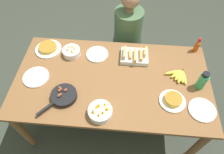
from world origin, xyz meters
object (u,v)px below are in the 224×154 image
frittata_plate_side (173,100)px  water_bottle (202,81)px  melon_tray (134,56)px  frittata_plate_center (48,48)px  banana_bunch (180,75)px  person_figure (127,42)px  skillet (63,96)px  empty_plate_far_left (202,110)px  empty_plate_far_right (36,77)px  fruit_bowl_mango (100,112)px  empty_plate_near_front (97,54)px  fruit_bowl_citrus (72,52)px  hot_sauce_bottle (197,46)px

frittata_plate_side → water_bottle: bearing=34.5°
melon_tray → frittata_plate_center: melon_tray is taller
banana_bunch → person_figure: size_ratio=0.17×
skillet → melon_tray: bearing=170.8°
frittata_plate_side → empty_plate_far_left: bearing=-15.0°
empty_plate_far_right → water_bottle: 1.52m
skillet → water_bottle: size_ratio=1.64×
empty_plate_far_right → fruit_bowl_mango: (0.65, -0.32, 0.03)m
skillet → frittata_plate_side: 0.95m
skillet → empty_plate_far_right: bearing=-81.0°
frittata_plate_center → empty_plate_near_front: frittata_plate_center is taller
empty_plate_near_front → empty_plate_far_left: (0.96, -0.55, -0.00)m
skillet → person_figure: person_figure is taller
fruit_bowl_mango → fruit_bowl_citrus: 0.74m
empty_plate_far_left → fruit_bowl_mango: 0.86m
hot_sauce_bottle → fruit_bowl_citrus: bearing=-172.7°
frittata_plate_center → water_bottle: size_ratio=1.34×
fruit_bowl_citrus → frittata_plate_center: bearing=170.1°
fruit_bowl_citrus → frittata_plate_side: bearing=-25.7°
banana_bunch → fruit_bowl_citrus: size_ratio=1.16×
hot_sauce_bottle → fruit_bowl_mango: bearing=-138.2°
banana_bunch → empty_plate_far_left: 0.38m
empty_plate_near_front → empty_plate_far_left: 1.11m
water_bottle → person_figure: 1.09m
empty_plate_near_front → person_figure: person_figure is taller
hot_sauce_bottle → person_figure: person_figure is taller
frittata_plate_side → banana_bunch: bearing=71.8°
banana_bunch → hot_sauce_bottle: hot_sauce_bottle is taller
empty_plate_near_front → fruit_bowl_citrus: 0.26m
empty_plate_far_right → person_figure: 1.19m
skillet → empty_plate_near_front: (0.23, 0.53, -0.02)m
person_figure → frittata_plate_center: bearing=-151.8°
empty_plate_far_left → skillet: bearing=178.8°
empty_plate_far_right → hot_sauce_bottle: 1.63m
hot_sauce_bottle → frittata_plate_side: bearing=-114.8°
frittata_plate_side → fruit_bowl_mango: size_ratio=1.14×
skillet → hot_sauce_bottle: bearing=159.3°
frittata_plate_side → skillet: bearing=-177.5°
banana_bunch → empty_plate_near_front: banana_bunch is taller
skillet → fruit_bowl_citrus: size_ratio=1.86×
melon_tray → frittata_plate_center: (-0.90, 0.05, -0.01)m
banana_bunch → melon_tray: melon_tray is taller
empty_plate_near_front → empty_plate_far_right: same height
frittata_plate_center → fruit_bowl_mango: bearing=-47.3°
banana_bunch → fruit_bowl_citrus: bearing=169.8°
banana_bunch → person_figure: person_figure is taller
frittata_plate_center → empty_plate_near_front: size_ratio=1.20×
frittata_plate_side → fruit_bowl_citrus: 1.09m
hot_sauce_bottle → banana_bunch: bearing=-119.5°
fruit_bowl_citrus → person_figure: 0.80m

